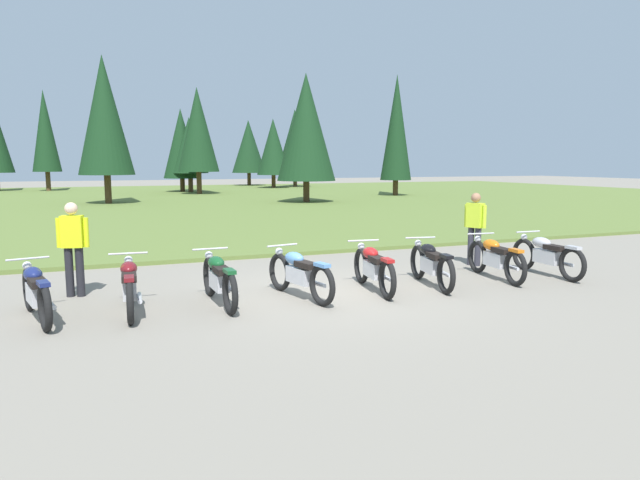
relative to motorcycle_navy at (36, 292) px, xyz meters
The scene contains 13 objects.
ground_plane 4.85m from the motorcycle_navy, ahead, with size 140.00×140.00×0.00m, color gray.
grass_moorland 26.60m from the motorcycle_navy, 79.54° to the left, with size 80.00×44.00×0.10m, color #5B7033.
forest_treeline 35.97m from the motorcycle_navy, 74.42° to the left, with size 28.56×27.69×8.19m.
motorcycle_navy is the anchor object (origin of this frame).
motorcycle_maroon 1.33m from the motorcycle_navy, ahead, with size 0.62×2.10×0.88m.
motorcycle_british_green 2.75m from the motorcycle_navy, ahead, with size 0.62×2.10×0.88m.
motorcycle_sky_blue 4.16m from the motorcycle_navy, ahead, with size 0.72×2.08×0.88m.
motorcycle_red 5.61m from the motorcycle_navy, ahead, with size 0.62×2.09×0.88m.
motorcycle_black 6.83m from the motorcycle_navy, ahead, with size 0.67×2.08×0.88m.
motorcycle_orange 8.41m from the motorcycle_navy, ahead, with size 0.62×2.10×0.88m.
motorcycle_silver 9.64m from the motorcycle_navy, ahead, with size 0.62×2.10×0.88m.
rider_checking_bike 9.10m from the motorcycle_navy, ahead, with size 0.34×0.51×1.67m.
rider_with_back_turned 1.64m from the motorcycle_navy, 70.74° to the left, with size 0.53×0.31×1.67m.
Camera 1 is at (-4.05, -9.39, 2.36)m, focal length 32.30 mm.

